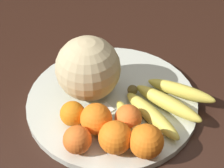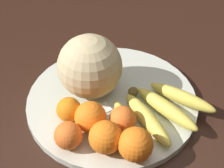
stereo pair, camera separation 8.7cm
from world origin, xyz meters
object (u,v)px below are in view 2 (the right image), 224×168
Objects in this scene: kitchen_table at (101,114)px; orange_back_left at (90,117)px; orange_back_right at (69,110)px; orange_top_small at (136,144)px; banana_bunch at (156,113)px; produce_tag at (92,113)px; melon at (90,66)px; orange_front_left at (106,137)px; fruit_bowl at (112,101)px; orange_mid_center at (123,119)px; orange_front_right at (68,136)px.

orange_back_left is at bearing 5.64° from kitchen_table.
orange_top_small reaches higher than orange_back_right.
produce_tag is at bearing -130.64° from banana_bunch.
melon is 0.13m from orange_back_left.
orange_front_left is (0.19, 0.06, 0.15)m from kitchen_table.
orange_back_right is 0.63× the size of produce_tag.
orange_mid_center is at bearing 26.09° from fruit_bowl.
orange_front_right and orange_mid_center have the same top height.
produce_tag is (-0.03, -0.08, -0.03)m from orange_mid_center.
produce_tag is (0.02, -0.15, -0.02)m from banana_bunch.
orange_top_small reaches higher than kitchen_table.
melon is 0.18m from orange_front_right.
orange_back_right is 0.18m from orange_top_small.
orange_top_small is at bearing -62.14° from banana_bunch.
orange_back_right is at bearing -45.42° from fruit_bowl.
orange_front_left is at bearing 17.04° from kitchen_table.
orange_front_right is 0.86× the size of orange_back_left.
orange_top_small is at bearing 31.74° from kitchen_table.
orange_front_right is (0.20, -0.02, 0.14)m from kitchen_table.
fruit_bowl is at bearing -173.03° from orange_front_left.
orange_top_small is at bearing 38.87° from melon.
orange_front_right reaches higher than banana_bunch.
orange_mid_center is at bearing 32.27° from kitchen_table.
melon is (0.03, -0.02, 0.19)m from kitchen_table.
orange_mid_center is at bearing 100.27° from orange_back_left.
orange_mid_center is (-0.07, 0.10, -0.00)m from orange_front_right.
melon reaches higher than fruit_bowl.
orange_back_right is (0.08, -0.08, 0.04)m from fruit_bowl.
orange_front_left is at bearing -21.76° from orange_mid_center.
orange_front_left is 1.01× the size of orange_back_left.
kitchen_table is 23.66× the size of orange_mid_center.
orange_top_small is at bearing 30.68° from orange_mid_center.
orange_front_left reaches higher than kitchen_table.
produce_tag is at bearing -149.28° from orange_front_left.
orange_top_small is (0.07, 0.16, 0.01)m from orange_back_right.
banana_bunch is 0.15m from orange_back_left.
orange_back_left reaches higher than fruit_bowl.
kitchen_table is 0.25m from orange_front_left.
orange_back_left reaches higher than orange_back_right.
orange_mid_center is at bearing -149.32° from orange_top_small.
orange_top_small is (0.01, 0.06, 0.00)m from orange_front_left.
orange_top_small is 0.16m from produce_tag.
orange_front_right is at bearing -56.33° from orange_mid_center.
fruit_bowl is 7.24× the size of orange_back_right.
produce_tag is at bearing -129.24° from orange_top_small.
produce_tag is (-0.02, 0.05, -0.03)m from orange_back_right.
orange_top_small is (0.11, -0.03, 0.02)m from banana_bunch.
orange_front_left is at bearing 95.66° from orange_front_right.
kitchen_table is 0.15m from produce_tag.
kitchen_table is at bearing -147.73° from orange_mid_center.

